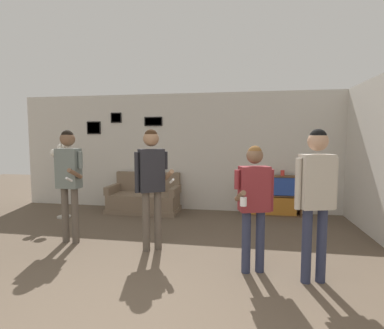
{
  "coord_description": "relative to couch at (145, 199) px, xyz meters",
  "views": [
    {
      "loc": [
        1.05,
        -2.14,
        1.68
      ],
      "look_at": [
        0.26,
        2.35,
        1.27
      ],
      "focal_mm": 28.0,
      "sensor_mm": 36.0,
      "label": 1
    }
  ],
  "objects": [
    {
      "name": "bookshelf",
      "position": [
        2.85,
        0.2,
        0.14
      ],
      "size": [
        1.19,
        0.3,
        0.87
      ],
      "color": "brown",
      "rests_on": "ground_plane"
    },
    {
      "name": "wall_back",
      "position": [
        1.17,
        0.42,
        1.06
      ],
      "size": [
        8.76,
        0.08,
        2.7
      ],
      "color": "beige",
      "rests_on": "ground_plane"
    },
    {
      "name": "person_watcher_holding_cup",
      "position": [
        2.35,
        -2.75,
        0.67
      ],
      "size": [
        0.48,
        0.5,
        1.59
      ],
      "color": "#2D334C",
      "rests_on": "ground_plane"
    },
    {
      "name": "drinking_cup",
      "position": [
        3.05,
        0.2,
        0.63
      ],
      "size": [
        0.08,
        0.08,
        0.12
      ],
      "color": "red",
      "rests_on": "bookshelf"
    },
    {
      "name": "person_player_foreground_left",
      "position": [
        -0.51,
        -2.15,
        0.83
      ],
      "size": [
        0.5,
        0.49,
        1.8
      ],
      "color": "brown",
      "rests_on": "ground_plane"
    },
    {
      "name": "person_player_foreground_center",
      "position": [
        0.89,
        -2.25,
        0.84
      ],
      "size": [
        0.61,
        0.38,
        1.8
      ],
      "color": "brown",
      "rests_on": "ground_plane"
    },
    {
      "name": "floor_lamp",
      "position": [
        -1.51,
        -0.8,
        0.98
      ],
      "size": [
        0.39,
        0.42,
        1.66
      ],
      "color": "#ADA89E",
      "rests_on": "ground_plane"
    },
    {
      "name": "couch",
      "position": [
        0.0,
        0.0,
        0.0
      ],
      "size": [
        1.59,
        0.8,
        0.88
      ],
      "color": "#7A6651",
      "rests_on": "ground_plane"
    },
    {
      "name": "person_spectator_near_bookshelf",
      "position": [
        3.04,
        -2.9,
        0.81
      ],
      "size": [
        0.48,
        0.29,
        1.78
      ],
      "color": "#2D334C",
      "rests_on": "ground_plane"
    }
  ]
}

